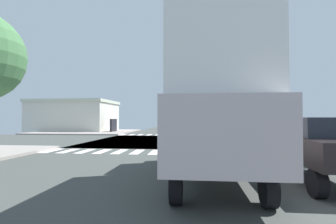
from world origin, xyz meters
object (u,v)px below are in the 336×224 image
Objects in this scene: traffic_signal_mast at (237,88)px; bank_building at (75,116)px; box_truck_queued_1 at (213,95)px; street_lamp at (240,98)px; sedan_crossing_2 at (178,122)px; sedan_farside_1 at (319,144)px.

traffic_signal_mast is 0.56× the size of bank_building.
traffic_signal_mast is 0.98× the size of box_truck_queued_1.
sedan_crossing_2 is at bearing 129.87° from street_lamp.
bank_building is 2.90× the size of sedan_crossing_2.
box_truck_queued_1 is (18.09, -27.99, 0.33)m from bank_building.
street_lamp is at bearing 6.03° from bank_building.
box_truck_queued_1 is (-6.07, -30.54, -2.24)m from street_lamp.
traffic_signal_mast is 0.88× the size of street_lamp.
street_lamp reaches higher than sedan_farside_1.
sedan_farside_1 and sedan_crossing_2 have the same top height.
traffic_signal_mast is at bearing 78.98° from box_truck_queued_1.
box_truck_queued_1 is at bearing -57.13° from bank_building.
street_lamp is 30.87m from sedan_farside_1.
box_truck_queued_1 reaches higher than sedan_farside_1.
sedan_crossing_2 is at bearing 110.39° from traffic_signal_mast.
sedan_crossing_2 is (-10.07, 12.05, -3.69)m from street_lamp.
sedan_farside_1 is 43.12m from sedan_crossing_2.
traffic_signal_mast is 21.44m from box_truck_queued_1.
bank_building is at bearing 127.03° from sedan_farside_1.
street_lamp is 1.87× the size of sedan_crossing_2.
street_lamp reaches higher than box_truck_queued_1.
bank_building is at bearing 46.03° from sedan_crossing_2.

